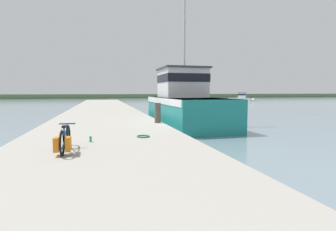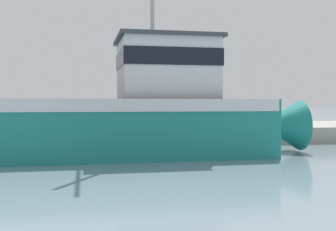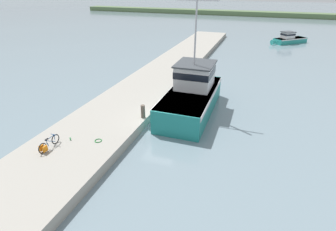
# 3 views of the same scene
# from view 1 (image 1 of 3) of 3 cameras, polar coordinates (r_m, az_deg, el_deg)

# --- Properties ---
(ground_plane) EXTENTS (320.00, 320.00, 0.00)m
(ground_plane) POSITION_cam_1_polar(r_m,az_deg,el_deg) (14.23, 2.91, -4.20)
(ground_plane) COLOR gray
(dock_pier) EXTENTS (5.98, 80.00, 0.71)m
(dock_pier) POSITION_cam_1_polar(r_m,az_deg,el_deg) (13.57, -13.72, -3.29)
(dock_pier) COLOR #A39E93
(dock_pier) RESTS_ON ground_plane
(far_shoreline) EXTENTS (180.00, 5.00, 1.45)m
(far_shoreline) POSITION_cam_1_polar(r_m,az_deg,el_deg) (99.48, 5.92, 4.28)
(far_shoreline) COLOR #567047
(far_shoreline) RESTS_ON ground_plane
(fishing_boat_main) EXTENTS (3.79, 10.71, 10.44)m
(fishing_boat_main) POSITION_cam_1_polar(r_m,az_deg,el_deg) (18.22, 3.65, 2.73)
(fishing_boat_main) COLOR teal
(fishing_boat_main) RESTS_ON ground_plane
(boat_white_moored) EXTENTS (5.36, 4.94, 2.08)m
(boat_white_moored) POSITION_cam_1_polar(r_m,az_deg,el_deg) (66.93, 15.55, 3.70)
(boat_white_moored) COLOR silver
(boat_white_moored) RESTS_ON ground_plane
(boat_green_anchored) EXTENTS (6.42, 5.99, 2.08)m
(boat_green_anchored) POSITION_cam_1_polar(r_m,az_deg,el_deg) (52.68, 2.21, 3.53)
(boat_green_anchored) COLOR teal
(boat_green_anchored) RESTS_ON ground_plane
(bicycle_touring) EXTENTS (0.44, 1.75, 0.72)m
(bicycle_touring) POSITION_cam_1_polar(r_m,az_deg,el_deg) (7.50, -21.63, -5.06)
(bicycle_touring) COLOR black
(bicycle_touring) RESTS_ON dock_pier
(mooring_post) EXTENTS (0.32, 0.32, 1.04)m
(mooring_post) POSITION_cam_1_polar(r_m,az_deg,el_deg) (13.58, -2.26, 0.57)
(mooring_post) COLOR #51473D
(mooring_post) RESTS_ON dock_pier
(hose_coil) EXTENTS (0.47, 0.47, 0.05)m
(hose_coil) POSITION_cam_1_polar(r_m,az_deg,el_deg) (9.44, -5.43, -4.53)
(hose_coil) COLOR #197A2D
(hose_coil) RESTS_ON dock_pier
(water_bottle_on_curb) EXTENTS (0.08, 0.08, 0.18)m
(water_bottle_on_curb) POSITION_cam_1_polar(r_m,az_deg,el_deg) (8.82, -16.50, -4.97)
(water_bottle_on_curb) COLOR green
(water_bottle_on_curb) RESTS_ON dock_pier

